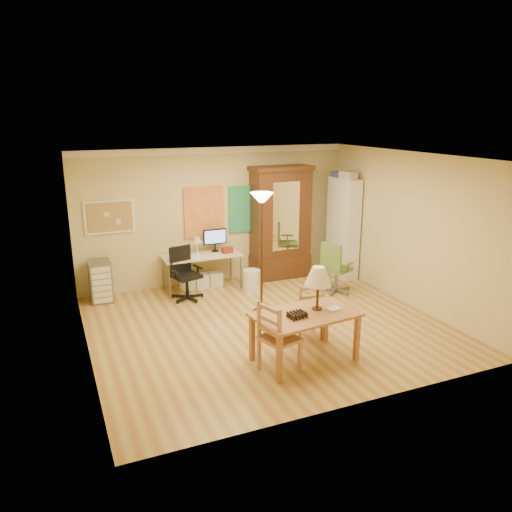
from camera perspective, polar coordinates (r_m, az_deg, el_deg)
name	(u,v)px	position (r m, az deg, el deg)	size (l,w,h in m)	color
floor	(267,325)	(8.20, 1.22, -7.92)	(5.50, 5.50, 0.00)	#9D6C37
crown_molding	(215,150)	(9.81, -4.73, 11.96)	(5.50, 0.08, 0.12)	white
corkboard	(110,217)	(9.53, -16.40, 4.32)	(0.90, 0.04, 0.62)	tan
art_panel_left	(204,212)	(9.90, -5.97, 5.01)	(0.80, 0.04, 1.00)	yellow
art_panel_right	(246,209)	(10.19, -1.12, 5.41)	(0.75, 0.04, 0.95)	teal
dining_table	(310,303)	(6.88, 6.19, -5.34)	(1.48, 0.99, 1.31)	brown
ladder_chair_back	(308,311)	(7.68, 5.92, -6.32)	(0.46, 0.44, 0.89)	#A06A49
ladder_chair_left	(278,340)	(6.63, 2.49, -9.55)	(0.55, 0.56, 0.99)	#A06A49
torchiere_lamp	(262,218)	(8.20, 0.66, 4.39)	(0.38, 0.38, 2.09)	#391E17
computer_desk	(203,268)	(9.81, -6.12, -1.32)	(1.51, 0.66, 1.14)	beige
office_chair_black	(186,285)	(9.32, -8.00, -3.33)	(0.60, 0.60, 0.98)	black
office_chair_green	(335,279)	(9.67, 9.04, -2.61)	(0.62, 0.62, 1.01)	slate
drawer_cart	(101,281)	(9.51, -17.34, -2.77)	(0.38, 0.46, 0.76)	slate
armoire	(280,230)	(10.34, 2.77, 3.03)	(1.26, 0.60, 2.31)	#371A0F
bookshelf	(343,228)	(10.56, 9.89, 3.19)	(0.31, 0.82, 2.06)	white
wastebin	(252,280)	(9.65, -0.50, -2.81)	(0.34, 0.34, 0.42)	silver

